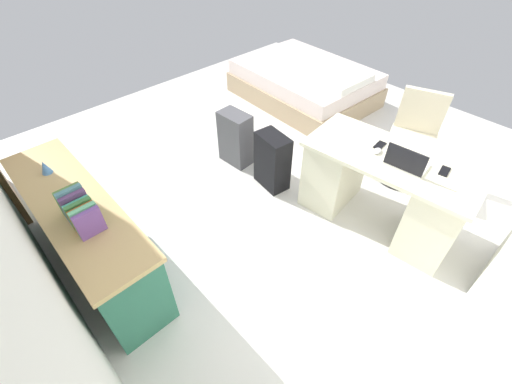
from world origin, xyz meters
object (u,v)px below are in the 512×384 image
object	(u,v)px
suitcase_black	(272,161)
cell_phone_by_mouse	(380,145)
office_chair	(411,142)
figurine_small	(45,167)
cell_phone_near_laptop	(445,171)
desk	(382,189)
suitcase_spare_grey	(235,138)
computer_mouse	(377,151)
bed	(305,83)
credenza	(88,235)
laptop	(406,162)

from	to	relation	value
suitcase_black	cell_phone_by_mouse	world-z (taller)	cell_phone_by_mouse
office_chair	figurine_small	xyz separation A→B (m)	(1.61, 3.00, 0.38)
cell_phone_near_laptop	desk	bearing A→B (deg)	7.27
suitcase_spare_grey	cell_phone_near_laptop	world-z (taller)	cell_phone_near_laptop
office_chair	suitcase_spare_grey	world-z (taller)	office_chair
desk	suitcase_spare_grey	world-z (taller)	desk
computer_mouse	cell_phone_by_mouse	xyz separation A→B (m)	(0.04, -0.10, -0.01)
desk	office_chair	size ratio (longest dim) A/B	1.60
cell_phone_near_laptop	computer_mouse	bearing A→B (deg)	8.00
bed	figurine_small	bearing A→B (deg)	94.74
bed	computer_mouse	xyz separation A→B (m)	(-1.95, 1.41, 0.53)
suitcase_black	figurine_small	world-z (taller)	figurine_small
credenza	cell_phone_by_mouse	bearing A→B (deg)	-117.70
office_chair	suitcase_black	distance (m)	1.47
computer_mouse	figurine_small	size ratio (longest dim) A/B	0.91
office_chair	credenza	size ratio (longest dim) A/B	0.52
credenza	figurine_small	xyz separation A→B (m)	(0.45, 0.00, 0.42)
cell_phone_by_mouse	figurine_small	xyz separation A→B (m)	(1.62, 2.23, 0.03)
office_chair	suitcase_black	size ratio (longest dim) A/B	1.54
bed	cell_phone_by_mouse	bearing A→B (deg)	145.65
bed	suitcase_spare_grey	bearing A→B (deg)	104.84
bed	suitcase_black	distance (m)	2.00
desk	office_chair	xyz separation A→B (m)	(0.18, -0.83, 0.02)
desk	cell_phone_near_laptop	xyz separation A→B (m)	(-0.38, -0.12, 0.37)
desk	suitcase_spare_grey	distance (m)	1.66
computer_mouse	laptop	bearing A→B (deg)	170.98
bed	laptop	bearing A→B (deg)	147.28
credenza	laptop	xyz separation A→B (m)	(-1.47, -2.11, 0.44)
bed	computer_mouse	distance (m)	2.47
desk	suitcase_black	size ratio (longest dim) A/B	2.46
credenza	laptop	size ratio (longest dim) A/B	5.40
bed	computer_mouse	world-z (taller)	computer_mouse
credenza	cell_phone_near_laptop	size ratio (longest dim) A/B	13.24
suitcase_black	cell_phone_by_mouse	size ratio (longest dim) A/B	4.50
office_chair	computer_mouse	bearing A→B (deg)	93.26
computer_mouse	figurine_small	distance (m)	2.69
bed	desk	bearing A→B (deg)	146.74
laptop	cell_phone_near_laptop	bearing A→B (deg)	-143.85
figurine_small	suitcase_black	bearing A→B (deg)	-112.11
credenza	cell_phone_near_laptop	distance (m)	2.89
cell_phone_near_laptop	cell_phone_by_mouse	bearing A→B (deg)	-3.42
laptop	credenza	bearing A→B (deg)	55.21
suitcase_black	cell_phone_near_laptop	world-z (taller)	cell_phone_near_laptop
cell_phone_near_laptop	credenza	bearing A→B (deg)	42.93
credenza	bed	xyz separation A→B (m)	(0.75, -3.53, -0.13)
computer_mouse	cell_phone_near_laptop	distance (m)	0.54
laptop	cell_phone_by_mouse	xyz separation A→B (m)	(0.30, -0.11, -0.04)
credenza	suitcase_spare_grey	world-z (taller)	credenza
suitcase_spare_grey	cell_phone_by_mouse	bearing A→B (deg)	-167.33
computer_mouse	suitcase_black	bearing A→B (deg)	11.75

